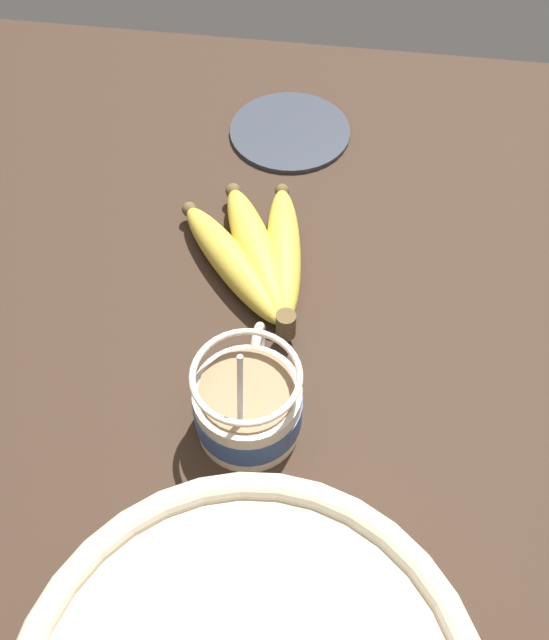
# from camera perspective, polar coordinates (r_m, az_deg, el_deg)

# --- Properties ---
(table) EXTENTS (1.09, 1.09, 0.03)m
(table) POSITION_cam_1_polar(r_m,az_deg,el_deg) (0.72, 1.35, -4.06)
(table) COLOR #332319
(table) RESTS_ON ground
(coffee_mug) EXTENTS (0.13, 0.10, 0.14)m
(coffee_mug) POSITION_cam_1_polar(r_m,az_deg,el_deg) (0.64, -2.13, -6.83)
(coffee_mug) COLOR beige
(coffee_mug) RESTS_ON table
(banana_bunch) EXTENTS (0.21, 0.16, 0.04)m
(banana_bunch) POSITION_cam_1_polar(r_m,az_deg,el_deg) (0.77, -1.43, 5.21)
(banana_bunch) COLOR brown
(banana_bunch) RESTS_ON table
(small_plate) EXTENTS (0.15, 0.15, 0.01)m
(small_plate) POSITION_cam_1_polar(r_m,az_deg,el_deg) (0.94, 1.25, 14.86)
(small_plate) COLOR #333842
(small_plate) RESTS_ON table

